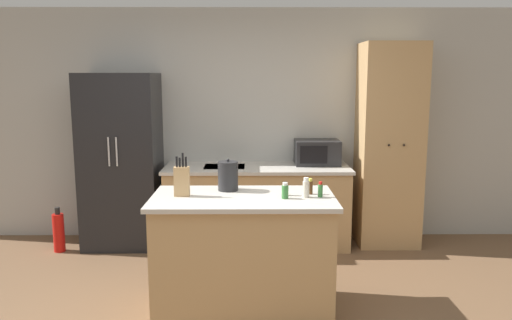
{
  "coord_description": "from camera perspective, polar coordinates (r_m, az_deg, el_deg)",
  "views": [
    {
      "loc": [
        0.29,
        -3.37,
        1.86
      ],
      "look_at": [
        0.32,
        1.4,
        1.05
      ],
      "focal_mm": 35.0,
      "sensor_mm": 36.0,
      "label": 1
    }
  ],
  "objects": [
    {
      "name": "spice_bottle_amber_oil",
      "position": [
        3.86,
        7.36,
        -3.41
      ],
      "size": [
        0.04,
        0.04,
        0.12
      ],
      "color": "#337033",
      "rests_on": "kitchen_island"
    },
    {
      "name": "spice_bottle_pale_salt",
      "position": [
        3.79,
        3.34,
        -3.57
      ],
      "size": [
        0.05,
        0.05,
        0.12
      ],
      "color": "#337033",
      "rests_on": "kitchen_island"
    },
    {
      "name": "microwave",
      "position": [
        5.58,
        6.98,
        0.89
      ],
      "size": [
        0.49,
        0.37,
        0.27
      ],
      "color": "#232326",
      "rests_on": "back_counter"
    },
    {
      "name": "spice_bottle_short_red",
      "position": [
        3.83,
        5.73,
        -3.22
      ],
      "size": [
        0.05,
        0.05,
        0.15
      ],
      "color": "beige",
      "rests_on": "kitchen_island"
    },
    {
      "name": "pantry_cabinet",
      "position": [
        5.65,
        14.93,
        1.61
      ],
      "size": [
        0.65,
        0.58,
        2.21
      ],
      "color": "tan",
      "rests_on": "ground_plane"
    },
    {
      "name": "fire_extinguisher",
      "position": [
        5.76,
        -21.62,
        -7.66
      ],
      "size": [
        0.12,
        0.12,
        0.48
      ],
      "color": "red",
      "rests_on": "ground_plane"
    },
    {
      "name": "spice_bottle_tall_dark",
      "position": [
        3.95,
        6.22,
        -3.07
      ],
      "size": [
        0.04,
        0.04,
        0.13
      ],
      "color": "#563319",
      "rests_on": "kitchen_island"
    },
    {
      "name": "wall_back",
      "position": [
        5.73,
        -3.32,
        4.02
      ],
      "size": [
        7.2,
        0.06,
        2.6
      ],
      "color": "#B2B2AD",
      "rests_on": "ground_plane"
    },
    {
      "name": "spice_bottle_green_herb",
      "position": [
        3.89,
        3.32,
        -3.34
      ],
      "size": [
        0.04,
        0.04,
        0.11
      ],
      "color": "#563319",
      "rests_on": "kitchen_island"
    },
    {
      "name": "refrigerator",
      "position": [
        5.62,
        -15.11,
        -0.09
      ],
      "size": [
        0.81,
        0.65,
        1.89
      ],
      "color": "black",
      "rests_on": "ground_plane"
    },
    {
      "name": "back_counter",
      "position": [
        5.53,
        0.11,
        -5.21
      ],
      "size": [
        2.01,
        0.69,
        0.88
      ],
      "color": "tan",
      "rests_on": "ground_plane"
    },
    {
      "name": "knife_block",
      "position": [
        3.89,
        -8.48,
        -2.34
      ],
      "size": [
        0.12,
        0.06,
        0.34
      ],
      "color": "tan",
      "rests_on": "kitchen_island"
    },
    {
      "name": "kettle",
      "position": [
        4.05,
        -3.21,
        -1.83
      ],
      "size": [
        0.16,
        0.16,
        0.26
      ],
      "color": "#232326",
      "rests_on": "kitchen_island"
    },
    {
      "name": "kitchen_island",
      "position": [
        4.0,
        -1.46,
        -10.66
      ],
      "size": [
        1.42,
        0.76,
        0.94
      ],
      "color": "tan",
      "rests_on": "ground_plane"
    }
  ]
}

